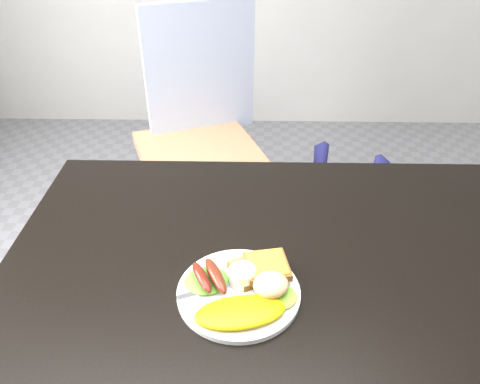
% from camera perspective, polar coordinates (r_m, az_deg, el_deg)
% --- Properties ---
extents(dining_table, '(1.20, 0.80, 0.04)m').
position_cam_1_polar(dining_table, '(0.98, 6.65, -9.33)').
color(dining_table, black).
rests_on(dining_table, ground).
extents(dining_chair, '(0.60, 0.60, 0.06)m').
position_cam_1_polar(dining_chair, '(1.95, -5.06, 4.73)').
color(dining_chair, tan).
rests_on(dining_chair, ground).
extents(person, '(0.66, 0.55, 1.59)m').
position_cam_1_polar(person, '(1.44, 10.80, 8.57)').
color(person, navy).
rests_on(person, ground).
extents(plate, '(0.23, 0.23, 0.01)m').
position_cam_1_polar(plate, '(0.89, -0.17, -12.14)').
color(plate, white).
rests_on(plate, dining_table).
extents(lettuce_left, '(0.10, 0.09, 0.01)m').
position_cam_1_polar(lettuce_left, '(0.90, -4.12, -10.70)').
color(lettuce_left, '#529228').
rests_on(lettuce_left, plate).
extents(lettuce_right, '(0.09, 0.08, 0.01)m').
position_cam_1_polar(lettuce_right, '(0.88, 4.42, -12.50)').
color(lettuce_right, '#6DA231').
rests_on(lettuce_right, plate).
extents(omelette, '(0.17, 0.11, 0.02)m').
position_cam_1_polar(omelette, '(0.84, 0.02, -14.43)').
color(omelette, yellow).
rests_on(omelette, plate).
extents(sausage_a, '(0.06, 0.09, 0.02)m').
position_cam_1_polar(sausage_a, '(0.89, -4.68, -10.31)').
color(sausage_a, '#5D0F0B').
rests_on(sausage_a, lettuce_left).
extents(sausage_b, '(0.06, 0.10, 0.02)m').
position_cam_1_polar(sausage_b, '(0.89, -2.99, -10.14)').
color(sausage_b, '#592410').
rests_on(sausage_b, lettuce_left).
extents(ramekin, '(0.06, 0.06, 0.03)m').
position_cam_1_polar(ramekin, '(0.89, 0.30, -10.13)').
color(ramekin, white).
rests_on(ramekin, plate).
extents(toast_a, '(0.10, 0.10, 0.01)m').
position_cam_1_polar(toast_a, '(0.92, 1.57, -9.54)').
color(toast_a, brown).
rests_on(toast_a, plate).
extents(toast_b, '(0.10, 0.10, 0.01)m').
position_cam_1_polar(toast_b, '(0.91, 3.29, -9.04)').
color(toast_b, '#935221').
rests_on(toast_b, toast_a).
extents(potato_salad, '(0.08, 0.08, 0.04)m').
position_cam_1_polar(potato_salad, '(0.87, 3.78, -11.22)').
color(potato_salad, beige).
rests_on(potato_salad, lettuce_right).
extents(fork, '(0.15, 0.07, 0.00)m').
position_cam_1_polar(fork, '(0.89, -2.90, -11.61)').
color(fork, '#ADAFB7').
rests_on(fork, plate).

